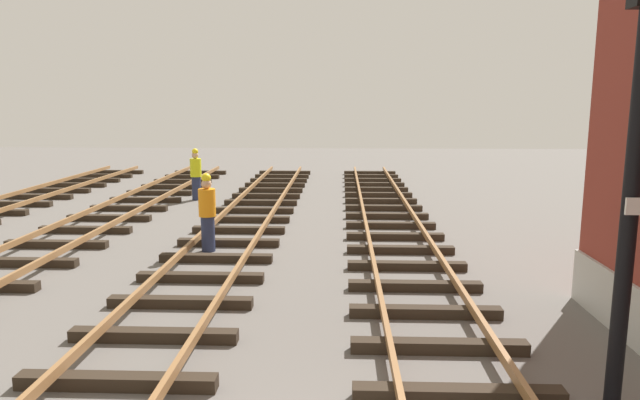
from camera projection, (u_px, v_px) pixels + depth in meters
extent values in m
cube|color=#2D2319|center=(458.00, 394.00, 6.68)|extent=(2.50, 0.24, 0.18)
cube|color=#2D2319|center=(439.00, 347.00, 7.99)|extent=(2.50, 0.24, 0.18)
cube|color=#2D2319|center=(425.00, 312.00, 9.30)|extent=(2.50, 0.24, 0.18)
cube|color=#2D2319|center=(415.00, 286.00, 10.61)|extent=(2.50, 0.24, 0.18)
cube|color=#2D2319|center=(407.00, 266.00, 11.92)|extent=(2.50, 0.24, 0.18)
cube|color=#2D2319|center=(400.00, 250.00, 13.23)|extent=(2.50, 0.24, 0.18)
cube|color=#2D2319|center=(395.00, 237.00, 14.54)|extent=(2.50, 0.24, 0.18)
cube|color=#2D2319|center=(391.00, 225.00, 15.85)|extent=(2.50, 0.24, 0.18)
cube|color=#2D2319|center=(387.00, 216.00, 17.16)|extent=(2.50, 0.24, 0.18)
cube|color=#2D2319|center=(384.00, 208.00, 18.47)|extent=(2.50, 0.24, 0.18)
cube|color=#2D2319|center=(381.00, 201.00, 19.78)|extent=(2.50, 0.24, 0.18)
cube|color=#2D2319|center=(378.00, 195.00, 21.09)|extent=(2.50, 0.24, 0.18)
cube|color=#2D2319|center=(376.00, 189.00, 22.40)|extent=(2.50, 0.24, 0.18)
cube|color=#2D2319|center=(374.00, 185.00, 23.71)|extent=(2.50, 0.24, 0.18)
cube|color=#2D2319|center=(373.00, 180.00, 25.02)|extent=(2.50, 0.24, 0.18)
cube|color=#2D2319|center=(371.00, 176.00, 26.33)|extent=(2.50, 0.24, 0.18)
cube|color=#2D2319|center=(370.00, 173.00, 27.63)|extent=(2.50, 0.24, 0.18)
cube|color=#2D2319|center=(117.00, 382.00, 6.99)|extent=(2.50, 0.24, 0.18)
cube|color=#2D2319|center=(154.00, 335.00, 8.37)|extent=(2.50, 0.24, 0.18)
cube|color=#2D2319|center=(181.00, 302.00, 9.75)|extent=(2.50, 0.24, 0.18)
cube|color=#2D2319|center=(201.00, 278.00, 11.14)|extent=(2.50, 0.24, 0.18)
cube|color=#2D2319|center=(216.00, 258.00, 12.52)|extent=(2.50, 0.24, 0.18)
cube|color=#2D2319|center=(229.00, 243.00, 13.91)|extent=(2.50, 0.24, 0.18)
cube|color=#2D2319|center=(239.00, 230.00, 15.29)|extent=(2.50, 0.24, 0.18)
cube|color=#2D2319|center=(247.00, 219.00, 16.68)|extent=(2.50, 0.24, 0.18)
cube|color=#2D2319|center=(255.00, 210.00, 18.06)|extent=(2.50, 0.24, 0.18)
cube|color=#2D2319|center=(261.00, 203.00, 19.45)|extent=(2.50, 0.24, 0.18)
cube|color=#2D2319|center=(266.00, 196.00, 20.83)|extent=(2.50, 0.24, 0.18)
cube|color=#2D2319|center=(271.00, 190.00, 22.21)|extent=(2.50, 0.24, 0.18)
cube|color=#2D2319|center=(275.00, 185.00, 23.60)|extent=(2.50, 0.24, 0.18)
cube|color=#2D2319|center=(279.00, 180.00, 24.98)|extent=(2.50, 0.24, 0.18)
cube|color=#2D2319|center=(282.00, 176.00, 26.37)|extent=(2.50, 0.24, 0.18)
cube|color=#2D2319|center=(285.00, 173.00, 27.75)|extent=(2.50, 0.24, 0.18)
cube|color=#2D2319|center=(20.00, 262.00, 12.19)|extent=(2.50, 0.24, 0.18)
cube|color=#2D2319|center=(57.00, 244.00, 13.75)|extent=(2.50, 0.24, 0.18)
cube|color=#2D2319|center=(86.00, 230.00, 15.31)|extent=(2.50, 0.24, 0.18)
cube|color=#2D2319|center=(109.00, 218.00, 16.88)|extent=(2.50, 0.24, 0.18)
cube|color=#2D2319|center=(129.00, 208.00, 18.44)|extent=(2.50, 0.24, 0.18)
cube|color=#2D2319|center=(146.00, 200.00, 20.00)|extent=(2.50, 0.24, 0.18)
cube|color=#2D2319|center=(160.00, 193.00, 21.56)|extent=(2.50, 0.24, 0.18)
cube|color=#2D2319|center=(172.00, 187.00, 23.13)|extent=(2.50, 0.24, 0.18)
cube|color=#2D2319|center=(183.00, 181.00, 24.69)|extent=(2.50, 0.24, 0.18)
cube|color=#2D2319|center=(192.00, 177.00, 26.25)|extent=(2.50, 0.24, 0.18)
cube|color=#2D2319|center=(201.00, 172.00, 27.82)|extent=(2.50, 0.24, 0.18)
cube|color=#2D2319|center=(15.00, 204.00, 19.21)|extent=(2.50, 0.24, 0.18)
cube|color=#2D2319|center=(39.00, 197.00, 20.68)|extent=(2.50, 0.24, 0.18)
cube|color=#2D2319|center=(59.00, 190.00, 22.14)|extent=(2.50, 0.24, 0.18)
cube|color=#2D2319|center=(76.00, 185.00, 23.61)|extent=(2.50, 0.24, 0.18)
cube|color=#2D2319|center=(92.00, 180.00, 25.08)|extent=(2.50, 0.24, 0.18)
cube|color=#2D2319|center=(106.00, 176.00, 26.55)|extent=(2.50, 0.24, 0.18)
cube|color=#2D2319|center=(118.00, 172.00, 28.02)|extent=(2.50, 0.24, 0.18)
cylinder|color=black|center=(628.00, 224.00, 6.02)|extent=(0.18, 0.18, 4.43)
cube|color=white|center=(637.00, 206.00, 5.84)|extent=(0.24, 0.03, 0.18)
cylinder|color=#262D4C|center=(196.00, 188.00, 20.48)|extent=(0.32, 0.32, 0.85)
cylinder|color=yellow|center=(196.00, 168.00, 20.35)|extent=(0.40, 0.40, 0.65)
sphere|color=tan|center=(195.00, 155.00, 20.27)|extent=(0.24, 0.24, 0.24)
sphere|color=yellow|center=(195.00, 151.00, 20.25)|extent=(0.22, 0.22, 0.22)
cylinder|color=#262D4C|center=(208.00, 234.00, 13.40)|extent=(0.32, 0.32, 0.85)
cylinder|color=orange|center=(207.00, 203.00, 13.27)|extent=(0.40, 0.40, 0.65)
sphere|color=tan|center=(206.00, 184.00, 13.19)|extent=(0.24, 0.24, 0.24)
sphere|color=yellow|center=(206.00, 178.00, 13.17)|extent=(0.22, 0.22, 0.22)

